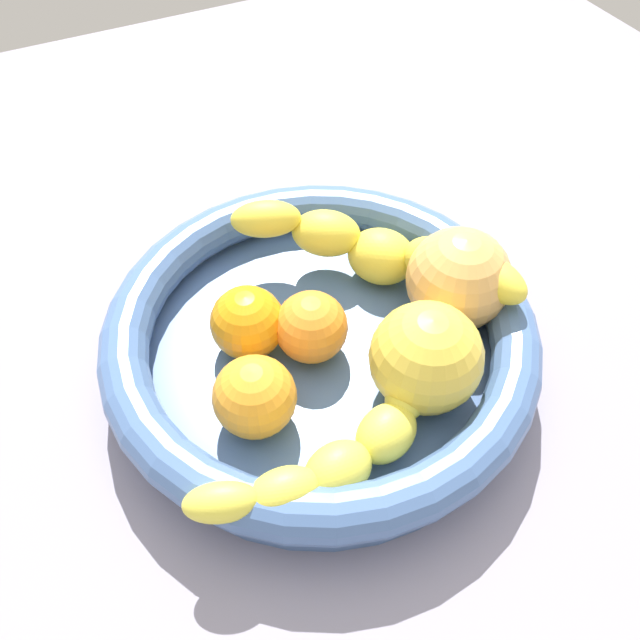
{
  "coord_description": "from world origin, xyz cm",
  "views": [
    {
      "loc": [
        -13.01,
        -26.6,
        43.35
      ],
      "look_at": [
        0.0,
        0.0,
        8.4
      ],
      "focal_mm": 36.96,
      "sensor_mm": 36.0,
      "label": 1
    }
  ],
  "objects_px": {
    "orange_mid_left": "(248,323)",
    "orange_front": "(309,323)",
    "orange_mid_right": "(255,397)",
    "fruit_bowl": "(320,341)",
    "banana_draped_left": "(350,440)",
    "peach_blush": "(458,279)",
    "apple_yellow": "(426,358)",
    "banana_draped_right": "(380,250)"
  },
  "relations": [
    {
      "from": "orange_mid_left",
      "to": "orange_mid_right",
      "type": "distance_m",
      "value": 0.06
    },
    {
      "from": "banana_draped_right",
      "to": "apple_yellow",
      "type": "xyz_separation_m",
      "value": [
        -0.02,
        -0.1,
        0.0
      ]
    },
    {
      "from": "banana_draped_left",
      "to": "peach_blush",
      "type": "bearing_deg",
      "value": 30.78
    },
    {
      "from": "fruit_bowl",
      "to": "orange_front",
      "type": "height_order",
      "value": "orange_front"
    },
    {
      "from": "apple_yellow",
      "to": "peach_blush",
      "type": "distance_m",
      "value": 0.08
    },
    {
      "from": "orange_mid_right",
      "to": "apple_yellow",
      "type": "xyz_separation_m",
      "value": [
        0.11,
        -0.03,
        0.01
      ]
    },
    {
      "from": "fruit_bowl",
      "to": "banana_draped_right",
      "type": "distance_m",
      "value": 0.08
    },
    {
      "from": "banana_draped_left",
      "to": "fruit_bowl",
      "type": "bearing_deg",
      "value": 75.32
    },
    {
      "from": "fruit_bowl",
      "to": "orange_mid_right",
      "type": "height_order",
      "value": "orange_mid_right"
    },
    {
      "from": "orange_mid_right",
      "to": "banana_draped_left",
      "type": "bearing_deg",
      "value": -52.52
    },
    {
      "from": "orange_mid_left",
      "to": "orange_front",
      "type": "bearing_deg",
      "value": -26.33
    },
    {
      "from": "orange_front",
      "to": "apple_yellow",
      "type": "xyz_separation_m",
      "value": [
        0.05,
        -0.07,
        0.01
      ]
    },
    {
      "from": "fruit_bowl",
      "to": "orange_mid_right",
      "type": "distance_m",
      "value": 0.08
    },
    {
      "from": "apple_yellow",
      "to": "peach_blush",
      "type": "relative_size",
      "value": 0.99
    },
    {
      "from": "banana_draped_right",
      "to": "orange_front",
      "type": "bearing_deg",
      "value": -155.45
    },
    {
      "from": "orange_mid_right",
      "to": "peach_blush",
      "type": "bearing_deg",
      "value": 7.57
    },
    {
      "from": "peach_blush",
      "to": "apple_yellow",
      "type": "bearing_deg",
      "value": -139.49
    },
    {
      "from": "fruit_bowl",
      "to": "orange_mid_right",
      "type": "relative_size",
      "value": 5.68
    },
    {
      "from": "orange_front",
      "to": "orange_mid_right",
      "type": "distance_m",
      "value": 0.07
    },
    {
      "from": "fruit_bowl",
      "to": "apple_yellow",
      "type": "relative_size",
      "value": 4.13
    },
    {
      "from": "apple_yellow",
      "to": "fruit_bowl",
      "type": "bearing_deg",
      "value": 124.73
    },
    {
      "from": "orange_front",
      "to": "orange_mid_right",
      "type": "bearing_deg",
      "value": -144.63
    },
    {
      "from": "banana_draped_right",
      "to": "orange_mid_right",
      "type": "height_order",
      "value": "banana_draped_right"
    },
    {
      "from": "fruit_bowl",
      "to": "orange_front",
      "type": "distance_m",
      "value": 0.02
    },
    {
      "from": "orange_front",
      "to": "peach_blush",
      "type": "xyz_separation_m",
      "value": [
        0.11,
        -0.02,
        0.01
      ]
    },
    {
      "from": "fruit_bowl",
      "to": "banana_draped_left",
      "type": "height_order",
      "value": "banana_draped_left"
    },
    {
      "from": "fruit_bowl",
      "to": "banana_draped_left",
      "type": "relative_size",
      "value": 1.47
    },
    {
      "from": "banana_draped_right",
      "to": "peach_blush",
      "type": "relative_size",
      "value": 2.37
    },
    {
      "from": "fruit_bowl",
      "to": "banana_draped_left",
      "type": "distance_m",
      "value": 0.1
    },
    {
      "from": "orange_mid_right",
      "to": "orange_mid_left",
      "type": "bearing_deg",
      "value": 72.15
    },
    {
      "from": "orange_mid_left",
      "to": "orange_mid_right",
      "type": "xyz_separation_m",
      "value": [
        -0.02,
        -0.06,
        0.0
      ]
    },
    {
      "from": "orange_mid_left",
      "to": "apple_yellow",
      "type": "xyz_separation_m",
      "value": [
        0.09,
        -0.09,
        0.01
      ]
    },
    {
      "from": "orange_front",
      "to": "peach_blush",
      "type": "distance_m",
      "value": 0.11
    },
    {
      "from": "orange_front",
      "to": "apple_yellow",
      "type": "distance_m",
      "value": 0.09
    },
    {
      "from": "fruit_bowl",
      "to": "orange_mid_left",
      "type": "distance_m",
      "value": 0.05
    },
    {
      "from": "banana_draped_right",
      "to": "orange_front",
      "type": "xyz_separation_m",
      "value": [
        -0.08,
        -0.03,
        -0.01
      ]
    },
    {
      "from": "orange_front",
      "to": "orange_mid_right",
      "type": "relative_size",
      "value": 0.95
    },
    {
      "from": "orange_mid_left",
      "to": "peach_blush",
      "type": "bearing_deg",
      "value": -14.27
    },
    {
      "from": "orange_mid_right",
      "to": "apple_yellow",
      "type": "relative_size",
      "value": 0.73
    },
    {
      "from": "fruit_bowl",
      "to": "orange_front",
      "type": "relative_size",
      "value": 5.99
    },
    {
      "from": "peach_blush",
      "to": "banana_draped_left",
      "type": "bearing_deg",
      "value": -149.22
    },
    {
      "from": "banana_draped_left",
      "to": "apple_yellow",
      "type": "height_order",
      "value": "apple_yellow"
    }
  ]
}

